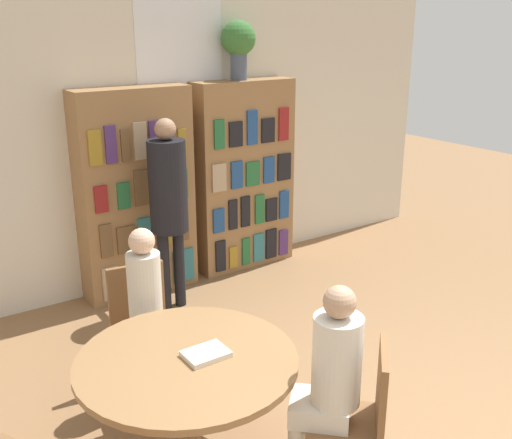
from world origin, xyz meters
TOP-DOWN VIEW (x-y plane):
  - wall_back at (0.00, 3.60)m, footprint 6.40×0.07m
  - bookshelf_left at (-0.60, 3.41)m, footprint 1.08×0.34m
  - bookshelf_right at (0.60, 3.41)m, footprint 1.08×0.34m
  - flower_vase at (0.55, 3.41)m, footprint 0.34×0.34m
  - reading_table at (-1.39, 0.96)m, footprint 1.23×1.23m
  - chair_left_side at (-1.25, 1.90)m, footprint 0.46×0.46m
  - chair_far_side at (-0.71, 0.29)m, footprint 0.57×0.57m
  - seated_reader_left at (-1.28, 1.72)m, footprint 0.27×0.37m
  - seated_reader_right at (-0.84, 0.41)m, footprint 0.41×0.41m
  - librarian_standing at (-0.51, 2.91)m, footprint 0.33×0.60m
  - open_book_on_table at (-1.30, 0.91)m, footprint 0.24×0.18m

SIDE VIEW (x-z plane):
  - chair_left_side at x=-1.25m, z-range 0.05..0.95m
  - chair_far_side at x=-0.71m, z-range 0.05..0.95m
  - reading_table at x=-1.39m, z-range 0.25..1.00m
  - seated_reader_left at x=-1.28m, z-range 0.07..1.31m
  - seated_reader_right at x=-0.84m, z-range 0.08..1.32m
  - open_book_on_table at x=-1.30m, z-range 0.74..0.77m
  - bookshelf_right at x=0.60m, z-range 0.00..1.94m
  - bookshelf_left at x=-0.60m, z-range 0.00..1.94m
  - librarian_standing at x=-0.51m, z-range 0.21..1.94m
  - wall_back at x=0.00m, z-range 0.01..3.01m
  - flower_vase at x=0.55m, z-range 2.02..2.58m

